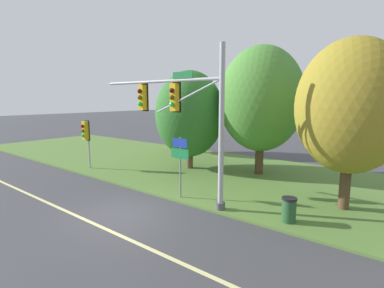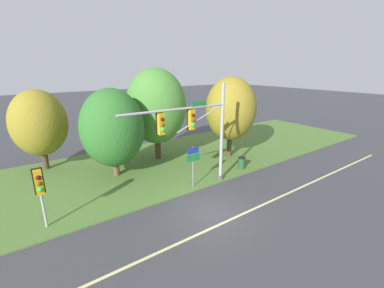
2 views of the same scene
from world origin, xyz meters
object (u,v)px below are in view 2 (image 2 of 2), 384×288
(tree_mid_verge, at_px, (231,109))
(route_sign_post, at_px, (193,160))
(tree_left_of_mast, at_px, (113,128))
(trash_bin, at_px, (242,163))
(tree_behind_signpost, at_px, (156,107))
(traffic_signal_mast, at_px, (198,128))
(pedestrian_signal_near_kerb, at_px, (40,186))
(tree_nearest_road, at_px, (39,123))

(tree_mid_verge, bearing_deg, route_sign_post, -152.95)
(tree_left_of_mast, bearing_deg, route_sign_post, -54.89)
(route_sign_post, relative_size, trash_bin, 3.02)
(tree_behind_signpost, height_order, trash_bin, tree_behind_signpost)
(trash_bin, bearing_deg, route_sign_post, -175.18)
(route_sign_post, bearing_deg, tree_behind_signpost, 82.58)
(traffic_signal_mast, relative_size, pedestrian_signal_near_kerb, 2.31)
(tree_left_of_mast, xyz_separation_m, trash_bin, (8.43, -4.47, -3.08))
(tree_nearest_road, distance_m, tree_left_of_mast, 5.99)
(pedestrian_signal_near_kerb, xyz_separation_m, route_sign_post, (8.55, -0.55, -0.39))
(traffic_signal_mast, xyz_separation_m, trash_bin, (4.69, 0.54, -3.56))
(pedestrian_signal_near_kerb, bearing_deg, tree_mid_verge, 10.13)
(traffic_signal_mast, xyz_separation_m, tree_nearest_road, (-7.77, 9.44, -0.40))
(tree_left_of_mast, distance_m, tree_behind_signpost, 4.62)
(traffic_signal_mast, xyz_separation_m, route_sign_post, (-0.29, 0.12, -2.12))
(pedestrian_signal_near_kerb, relative_size, trash_bin, 3.40)
(tree_mid_verge, bearing_deg, trash_bin, -114.59)
(tree_mid_verge, height_order, trash_bin, tree_mid_verge)
(route_sign_post, distance_m, trash_bin, 5.21)
(traffic_signal_mast, distance_m, tree_behind_signpost, 6.52)
(traffic_signal_mast, distance_m, tree_mid_verge, 6.82)
(tree_nearest_road, bearing_deg, trash_bin, -35.54)
(tree_behind_signpost, bearing_deg, tree_mid_verge, -30.30)
(pedestrian_signal_near_kerb, bearing_deg, route_sign_post, -3.67)
(pedestrian_signal_near_kerb, distance_m, tree_behind_signpost, 11.25)
(tree_behind_signpost, bearing_deg, tree_left_of_mast, -160.93)
(tree_behind_signpost, bearing_deg, trash_bin, -55.03)
(pedestrian_signal_near_kerb, bearing_deg, tree_nearest_road, 83.02)
(traffic_signal_mast, xyz_separation_m, pedestrian_signal_near_kerb, (-8.84, 0.67, -1.73))
(route_sign_post, bearing_deg, traffic_signal_mast, -21.87)
(traffic_signal_mast, bearing_deg, tree_left_of_mast, 126.69)
(tree_nearest_road, height_order, trash_bin, tree_nearest_road)
(traffic_signal_mast, height_order, tree_left_of_mast, traffic_signal_mast)
(pedestrian_signal_near_kerb, xyz_separation_m, tree_left_of_mast, (5.11, 4.34, 1.25))
(tree_behind_signpost, bearing_deg, pedestrian_signal_near_kerb, -148.18)
(route_sign_post, distance_m, tree_nearest_road, 12.07)
(traffic_signal_mast, distance_m, trash_bin, 5.92)
(tree_nearest_road, bearing_deg, tree_mid_verge, -24.04)
(tree_behind_signpost, bearing_deg, traffic_signal_mast, -94.73)
(route_sign_post, bearing_deg, tree_left_of_mast, 125.11)
(tree_nearest_road, relative_size, tree_mid_verge, 0.89)
(route_sign_post, xyz_separation_m, tree_nearest_road, (-7.47, 9.32, 1.73))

